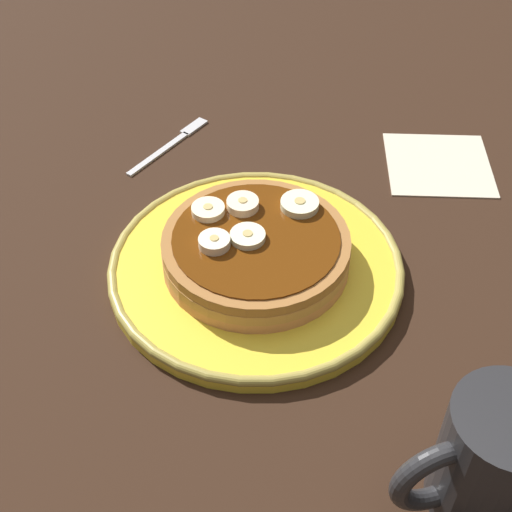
# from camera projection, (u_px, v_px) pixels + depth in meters

# --- Properties ---
(ground_plane) EXTENTS (1.40, 1.40, 0.03)m
(ground_plane) POSITION_uv_depth(u_px,v_px,m) (256.00, 284.00, 0.67)
(ground_plane) COLOR black
(plate) EXTENTS (0.27, 0.27, 0.02)m
(plate) POSITION_uv_depth(u_px,v_px,m) (256.00, 266.00, 0.65)
(plate) COLOR yellow
(plate) RESTS_ON ground_plane
(pancake_stack) EXTENTS (0.17, 0.17, 0.03)m
(pancake_stack) POSITION_uv_depth(u_px,v_px,m) (254.00, 253.00, 0.63)
(pancake_stack) COLOR tan
(pancake_stack) RESTS_ON plate
(banana_slice_0) EXTENTS (0.03, 0.03, 0.01)m
(banana_slice_0) POSITION_uv_depth(u_px,v_px,m) (249.00, 240.00, 0.62)
(banana_slice_0) COLOR #F1EEC2
(banana_slice_0) RESTS_ON pancake_stack
(banana_slice_1) EXTENTS (0.03, 0.03, 0.01)m
(banana_slice_1) POSITION_uv_depth(u_px,v_px,m) (247.00, 204.00, 0.65)
(banana_slice_1) COLOR #FEE3B9
(banana_slice_1) RESTS_ON pancake_stack
(banana_slice_2) EXTENTS (0.03, 0.03, 0.01)m
(banana_slice_2) POSITION_uv_depth(u_px,v_px,m) (208.00, 210.00, 0.65)
(banana_slice_2) COLOR #FEEBBC
(banana_slice_2) RESTS_ON pancake_stack
(banana_slice_3) EXTENTS (0.03, 0.03, 0.01)m
(banana_slice_3) POSITION_uv_depth(u_px,v_px,m) (214.00, 241.00, 0.62)
(banana_slice_3) COLOR #FBE9C6
(banana_slice_3) RESTS_ON pancake_stack
(banana_slice_4) EXTENTS (0.04, 0.04, 0.01)m
(banana_slice_4) POSITION_uv_depth(u_px,v_px,m) (300.00, 205.00, 0.65)
(banana_slice_4) COLOR #EFEFC0
(banana_slice_4) RESTS_ON pancake_stack
(coffee_mug) EXTENTS (0.11, 0.08, 0.10)m
(coffee_mug) POSITION_uv_depth(u_px,v_px,m) (491.00, 460.00, 0.46)
(coffee_mug) COLOR #262628
(coffee_mug) RESTS_ON ground_plane
(napkin) EXTENTS (0.14, 0.14, 0.00)m
(napkin) POSITION_uv_depth(u_px,v_px,m) (439.00, 164.00, 0.77)
(napkin) COLOR beige
(napkin) RESTS_ON ground_plane
(fork) EXTENTS (0.11, 0.09, 0.01)m
(fork) POSITION_uv_depth(u_px,v_px,m) (174.00, 142.00, 0.80)
(fork) COLOR silver
(fork) RESTS_ON ground_plane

